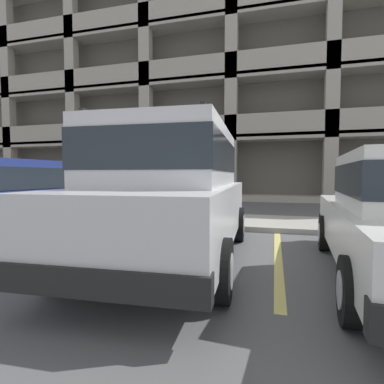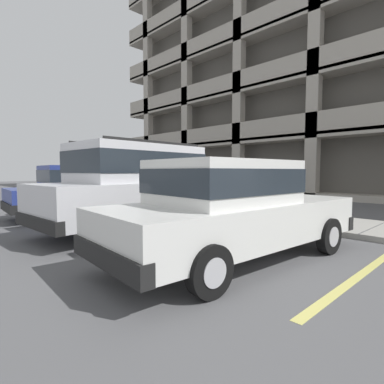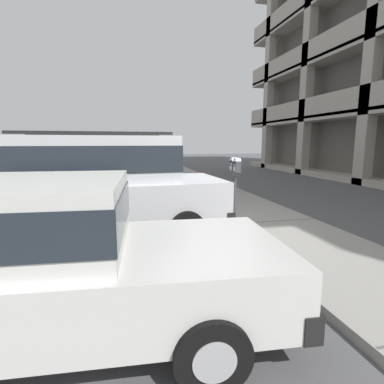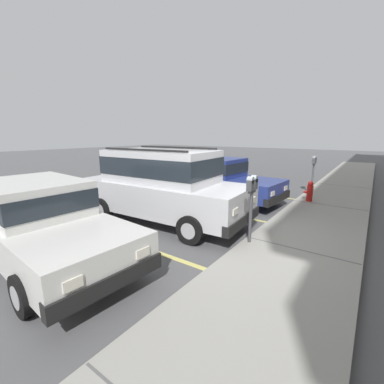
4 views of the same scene
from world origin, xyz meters
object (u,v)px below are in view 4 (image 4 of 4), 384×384
red_sedan (218,178)px  parking_meter_near (252,193)px  dark_hatchback (40,219)px  fire_hydrant (310,191)px  silver_suv (162,183)px  parking_meter_far (314,165)px

red_sedan → parking_meter_near: (3.22, 2.63, 0.37)m
dark_hatchback → fire_hydrant: size_ratio=6.56×
red_sedan → fire_hydrant: (-1.22, 2.93, -0.36)m
silver_suv → red_sedan: silver_suv is taller
parking_meter_near → parking_meter_far: size_ratio=1.02×
dark_hatchback → parking_meter_near: (-2.82, 3.01, 0.37)m
silver_suv → dark_hatchback: bearing=-9.9°
parking_meter_near → parking_meter_far: bearing=179.8°
parking_meter_far → fire_hydrant: 1.97m
fire_hydrant → parking_meter_far: bearing=-171.3°
fire_hydrant → parking_meter_near: bearing=-3.8°
silver_suv → parking_meter_near: 2.67m
silver_suv → fire_hydrant: 5.19m
silver_suv → dark_hatchback: size_ratio=1.06×
parking_meter_far → silver_suv: bearing=-23.9°
dark_hatchback → red_sedan: bearing=-179.5°
red_sedan → parking_meter_far: size_ratio=3.26×
parking_meter_near → parking_meter_far: 6.26m
red_sedan → fire_hydrant: bearing=117.2°
silver_suv → fire_hydrant: bearing=141.7°
dark_hatchback → parking_meter_far: bearing=165.7°
dark_hatchback → silver_suv: bearing=177.5°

